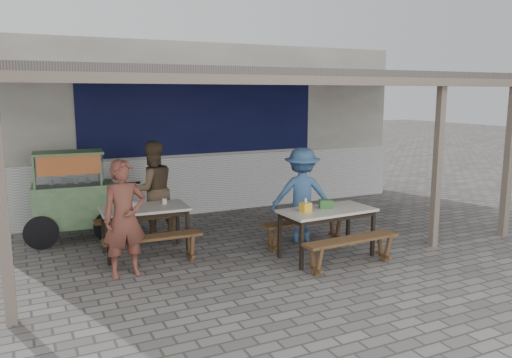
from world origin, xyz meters
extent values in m
plane|color=slate|center=(0.00, 0.00, 0.00)|extent=(60.00, 60.00, 0.00)
cube|color=silver|center=(0.00, 3.60, 1.75)|extent=(9.00, 1.20, 3.50)
cube|color=white|center=(0.00, 2.97, 0.60)|extent=(9.00, 0.10, 1.20)
cube|color=#0E1143|center=(-0.20, 2.98, 2.05)|extent=(5.00, 0.03, 1.60)
cube|color=#5A514D|center=(0.00, 1.00, 2.75)|extent=(9.00, 4.20, 0.12)
cube|color=#7E6D5F|center=(0.00, -1.05, 2.65)|extent=(9.00, 0.12, 0.12)
cube|color=#7E6D5F|center=(-3.90, -1.00, 1.35)|extent=(0.12, 0.12, 2.70)
cube|color=#7E6D5F|center=(3.90, -1.00, 1.35)|extent=(0.12, 0.12, 2.70)
cube|color=#7E6D5F|center=(2.35, -0.90, 1.35)|extent=(0.11, 0.11, 2.70)
cube|color=beige|center=(-2.00, 0.75, 0.73)|extent=(1.34, 0.80, 0.04)
cube|color=black|center=(-2.00, 0.75, 0.67)|extent=(1.24, 0.70, 0.06)
cube|color=black|center=(-2.61, 0.47, 0.35)|extent=(0.05, 0.05, 0.71)
cube|color=black|center=(-1.42, 0.41, 0.35)|extent=(0.05, 0.05, 0.71)
cube|color=black|center=(-2.58, 1.09, 0.35)|extent=(0.05, 0.05, 0.71)
cube|color=black|center=(-1.39, 1.04, 0.35)|extent=(0.05, 0.05, 0.71)
cube|color=brown|center=(-2.03, 0.15, 0.43)|extent=(1.42, 0.34, 0.04)
cube|color=brown|center=(-2.59, 0.18, 0.21)|extent=(0.06, 0.28, 0.41)
cube|color=brown|center=(-1.48, 0.12, 0.21)|extent=(0.06, 0.28, 0.41)
cube|color=brown|center=(-1.98, 1.36, 0.43)|extent=(1.42, 0.34, 0.04)
cube|color=brown|center=(-2.53, 1.38, 0.21)|extent=(0.06, 0.28, 0.41)
cube|color=brown|center=(-1.42, 1.33, 0.21)|extent=(0.06, 0.28, 0.41)
cube|color=beige|center=(0.46, -0.60, 0.73)|extent=(1.47, 0.78, 0.04)
cube|color=black|center=(0.46, -0.60, 0.67)|extent=(1.36, 0.68, 0.06)
cube|color=black|center=(-0.18, -0.93, 0.35)|extent=(0.05, 0.05, 0.71)
cube|color=black|center=(1.13, -0.87, 0.35)|extent=(0.05, 0.05, 0.71)
cube|color=black|center=(-0.21, -0.33, 0.35)|extent=(0.05, 0.05, 0.71)
cube|color=black|center=(1.10, -0.27, 0.35)|extent=(0.05, 0.05, 0.71)
cube|color=brown|center=(0.49, -1.19, 0.43)|extent=(1.54, 0.35, 0.04)
cube|color=brown|center=(-0.13, -1.22, 0.21)|extent=(0.06, 0.28, 0.41)
cube|color=brown|center=(1.10, -1.16, 0.21)|extent=(0.06, 0.28, 0.41)
cube|color=brown|center=(0.43, -0.01, 0.43)|extent=(1.54, 0.35, 0.04)
cube|color=brown|center=(-0.18, -0.04, 0.21)|extent=(0.06, 0.28, 0.41)
cube|color=brown|center=(1.05, 0.02, 0.21)|extent=(0.06, 0.28, 0.41)
cube|color=#80A46D|center=(-2.90, 2.04, 0.63)|extent=(1.36, 0.77, 0.68)
cube|color=#80A46D|center=(-2.90, 2.04, 0.27)|extent=(1.31, 0.73, 0.05)
cylinder|color=black|center=(-3.46, 1.71, 0.27)|extent=(0.55, 0.09, 0.54)
cylinder|color=black|center=(-2.39, 1.63, 0.27)|extent=(0.55, 0.09, 0.54)
cube|color=silver|center=(-2.95, 2.04, 1.24)|extent=(1.11, 0.66, 0.53)
cube|color=#80A46D|center=(-2.95, 2.04, 1.51)|extent=(1.15, 0.70, 0.04)
cube|color=#EF383C|center=(-2.97, 1.73, 1.33)|extent=(0.97, 0.09, 0.31)
cylinder|color=black|center=(-2.12, 1.98, 0.92)|extent=(0.68, 0.09, 0.04)
imported|color=brown|center=(-2.47, -0.07, 0.81)|extent=(0.61, 0.42, 1.61)
imported|color=brown|center=(-1.64, 1.65, 0.84)|extent=(0.87, 0.71, 1.68)
imported|color=#3E6394|center=(0.56, 0.32, 0.80)|extent=(1.18, 0.99, 1.59)
cube|color=yellow|center=(0.08, -0.59, 0.82)|extent=(0.15, 0.15, 0.14)
cube|color=#2E662D|center=(0.47, -0.54, 0.82)|extent=(0.24, 0.20, 0.13)
cylinder|color=silver|center=(-1.66, 0.85, 0.79)|extent=(0.08, 0.08, 0.08)
imported|color=silver|center=(-2.14, 0.91, 0.77)|extent=(0.24, 0.24, 0.05)
camera|label=1|loc=(-3.73, -6.75, 2.49)|focal=35.00mm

